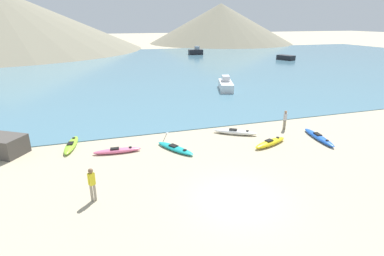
{
  "coord_description": "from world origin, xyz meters",
  "views": [
    {
      "loc": [
        -5.69,
        -10.95,
        7.92
      ],
      "look_at": [
        0.49,
        8.77,
        0.5
      ],
      "focal_mm": 28.0,
      "sensor_mm": 36.0,
      "label": 1
    }
  ],
  "objects_px": {
    "kayak_on_sand_0": "(235,132)",
    "moored_boat_2": "(226,85)",
    "kayak_on_sand_2": "(319,137)",
    "moored_boat_0": "(286,58)",
    "kayak_on_sand_3": "(71,145)",
    "kayak_on_sand_5": "(117,151)",
    "kayak_on_sand_4": "(270,143)",
    "moored_boat_1": "(196,52)",
    "loose_paddle": "(165,138)",
    "person_near_foreground": "(92,183)",
    "person_near_waterline": "(285,119)",
    "shoreline_rock": "(0,145)",
    "kayak_on_sand_1": "(175,148)"
  },
  "relations": [
    {
      "from": "kayak_on_sand_2",
      "to": "kayak_on_sand_5",
      "type": "relative_size",
      "value": 1.21
    },
    {
      "from": "moored_boat_1",
      "to": "loose_paddle",
      "type": "height_order",
      "value": "moored_boat_1"
    },
    {
      "from": "kayak_on_sand_3",
      "to": "person_near_waterline",
      "type": "bearing_deg",
      "value": -4.69
    },
    {
      "from": "kayak_on_sand_0",
      "to": "shoreline_rock",
      "type": "height_order",
      "value": "shoreline_rock"
    },
    {
      "from": "kayak_on_sand_2",
      "to": "moored_boat_1",
      "type": "relative_size",
      "value": 1.04
    },
    {
      "from": "moored_boat_0",
      "to": "loose_paddle",
      "type": "relative_size",
      "value": 1.5
    },
    {
      "from": "kayak_on_sand_1",
      "to": "kayak_on_sand_5",
      "type": "height_order",
      "value": "kayak_on_sand_5"
    },
    {
      "from": "kayak_on_sand_4",
      "to": "moored_boat_2",
      "type": "relative_size",
      "value": 0.64
    },
    {
      "from": "person_near_foreground",
      "to": "kayak_on_sand_4",
      "type": "bearing_deg",
      "value": 16.55
    },
    {
      "from": "loose_paddle",
      "to": "moored_boat_0",
      "type": "bearing_deg",
      "value": 46.67
    },
    {
      "from": "moored_boat_2",
      "to": "kayak_on_sand_5",
      "type": "bearing_deg",
      "value": -133.1
    },
    {
      "from": "kayak_on_sand_5",
      "to": "kayak_on_sand_1",
      "type": "bearing_deg",
      "value": -10.8
    },
    {
      "from": "moored_boat_1",
      "to": "shoreline_rock",
      "type": "distance_m",
      "value": 59.94
    },
    {
      "from": "person_near_foreground",
      "to": "loose_paddle",
      "type": "distance_m",
      "value": 8.32
    },
    {
      "from": "kayak_on_sand_3",
      "to": "kayak_on_sand_2",
      "type": "bearing_deg",
      "value": -12.73
    },
    {
      "from": "kayak_on_sand_3",
      "to": "loose_paddle",
      "type": "bearing_deg",
      "value": -3.14
    },
    {
      "from": "kayak_on_sand_2",
      "to": "moored_boat_0",
      "type": "relative_size",
      "value": 0.91
    },
    {
      "from": "kayak_on_sand_2",
      "to": "kayak_on_sand_4",
      "type": "distance_m",
      "value": 3.84
    },
    {
      "from": "kayak_on_sand_1",
      "to": "person_near_foreground",
      "type": "distance_m",
      "value": 6.81
    },
    {
      "from": "kayak_on_sand_5",
      "to": "moored_boat_1",
      "type": "relative_size",
      "value": 0.86
    },
    {
      "from": "moored_boat_2",
      "to": "shoreline_rock",
      "type": "height_order",
      "value": "moored_boat_2"
    },
    {
      "from": "kayak_on_sand_1",
      "to": "loose_paddle",
      "type": "bearing_deg",
      "value": 95.53
    },
    {
      "from": "kayak_on_sand_3",
      "to": "moored_boat_0",
      "type": "bearing_deg",
      "value": 41.64
    },
    {
      "from": "kayak_on_sand_0",
      "to": "moored_boat_2",
      "type": "bearing_deg",
      "value": 69.25
    },
    {
      "from": "kayak_on_sand_2",
      "to": "kayak_on_sand_3",
      "type": "relative_size",
      "value": 1.14
    },
    {
      "from": "kayak_on_sand_0",
      "to": "kayak_on_sand_1",
      "type": "relative_size",
      "value": 1.01
    },
    {
      "from": "kayak_on_sand_1",
      "to": "loose_paddle",
      "type": "height_order",
      "value": "kayak_on_sand_1"
    },
    {
      "from": "kayak_on_sand_2",
      "to": "moored_boat_2",
      "type": "bearing_deg",
      "value": 89.6
    },
    {
      "from": "person_near_waterline",
      "to": "moored_boat_2",
      "type": "height_order",
      "value": "moored_boat_2"
    },
    {
      "from": "kayak_on_sand_2",
      "to": "moored_boat_1",
      "type": "xyz_separation_m",
      "value": [
        9.11,
        55.92,
        0.6
      ]
    },
    {
      "from": "kayak_on_sand_4",
      "to": "loose_paddle",
      "type": "distance_m",
      "value": 7.34
    },
    {
      "from": "kayak_on_sand_4",
      "to": "shoreline_rock",
      "type": "relative_size",
      "value": 0.98
    },
    {
      "from": "moored_boat_0",
      "to": "kayak_on_sand_5",
      "type": "bearing_deg",
      "value": -134.86
    },
    {
      "from": "person_near_foreground",
      "to": "moored_boat_0",
      "type": "distance_m",
      "value": 58.47
    },
    {
      "from": "moored_boat_0",
      "to": "moored_boat_2",
      "type": "relative_size",
      "value": 0.85
    },
    {
      "from": "moored_boat_0",
      "to": "shoreline_rock",
      "type": "height_order",
      "value": "shoreline_rock"
    },
    {
      "from": "person_near_foreground",
      "to": "loose_paddle",
      "type": "relative_size",
      "value": 0.63
    },
    {
      "from": "kayak_on_sand_1",
      "to": "person_near_foreground",
      "type": "relative_size",
      "value": 1.8
    },
    {
      "from": "kayak_on_sand_0",
      "to": "kayak_on_sand_2",
      "type": "relative_size",
      "value": 0.84
    },
    {
      "from": "kayak_on_sand_2",
      "to": "person_near_foreground",
      "type": "bearing_deg",
      "value": -167.83
    },
    {
      "from": "kayak_on_sand_0",
      "to": "kayak_on_sand_2",
      "type": "height_order",
      "value": "kayak_on_sand_0"
    },
    {
      "from": "kayak_on_sand_2",
      "to": "kayak_on_sand_1",
      "type": "bearing_deg",
      "value": 173.23
    },
    {
      "from": "moored_boat_1",
      "to": "moored_boat_2",
      "type": "relative_size",
      "value": 0.75
    },
    {
      "from": "kayak_on_sand_3",
      "to": "kayak_on_sand_5",
      "type": "distance_m",
      "value": 3.4
    },
    {
      "from": "kayak_on_sand_5",
      "to": "kayak_on_sand_0",
      "type": "bearing_deg",
      "value": 5.21
    },
    {
      "from": "kayak_on_sand_1",
      "to": "kayak_on_sand_2",
      "type": "xyz_separation_m",
      "value": [
        10.17,
        -1.21,
        0.03
      ]
    },
    {
      "from": "kayak_on_sand_3",
      "to": "person_near_waterline",
      "type": "height_order",
      "value": "person_near_waterline"
    },
    {
      "from": "kayak_on_sand_5",
      "to": "moored_boat_1",
      "type": "height_order",
      "value": "moored_boat_1"
    },
    {
      "from": "person_near_foreground",
      "to": "shoreline_rock",
      "type": "distance_m",
      "value": 9.15
    },
    {
      "from": "moored_boat_0",
      "to": "moored_boat_1",
      "type": "xyz_separation_m",
      "value": [
        -14.99,
        15.94,
        0.22
      ]
    }
  ]
}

